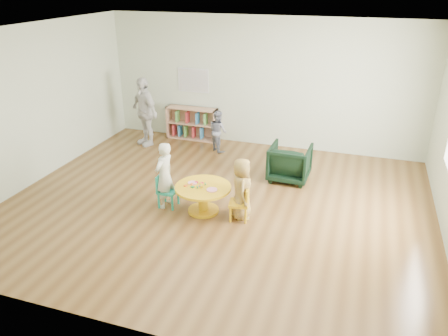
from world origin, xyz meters
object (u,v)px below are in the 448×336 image
object	(u,v)px
child_right	(242,189)
kid_chair_right	(242,202)
toddler	(218,131)
activity_table	(203,194)
bookshelf	(192,123)
kid_chair_left	(166,189)
armchair	(290,163)
adult_caretaker	(144,111)
child_left	(164,175)

from	to	relation	value
child_right	kid_chair_right	bearing A→B (deg)	-178.55
kid_chair_right	toddler	bearing A→B (deg)	16.73
activity_table	bookshelf	world-z (taller)	bookshelf
kid_chair_left	bookshelf	distance (m)	3.30
armchair	adult_caretaker	world-z (taller)	adult_caretaker
kid_chair_left	child_left	xyz separation A→B (m)	(-0.00, -0.01, 0.26)
kid_chair_right	bookshelf	bearing A→B (deg)	24.27
kid_chair_right	adult_caretaker	size ratio (longest dim) A/B	0.36
toddler	child_left	bearing A→B (deg)	128.81
kid_chair_right	child_right	distance (m)	0.21
kid_chair_left	kid_chair_right	distance (m)	1.32
child_left	kid_chair_left	bearing A→B (deg)	170.63
activity_table	bookshelf	distance (m)	3.51
kid_chair_right	toddler	distance (m)	2.98
child_right	toddler	world-z (taller)	child_right
activity_table	armchair	size ratio (longest dim) A/B	1.21
activity_table	kid_chair_left	xyz separation A→B (m)	(-0.66, -0.01, -0.01)
adult_caretaker	toddler	bearing A→B (deg)	35.16
activity_table	kid_chair_right	world-z (taller)	kid_chair_right
kid_chair_left	child_right	distance (m)	1.31
child_right	kid_chair_left	bearing A→B (deg)	73.23
kid_chair_right	adult_caretaker	xyz separation A→B (m)	(-2.99, 2.54, 0.47)
child_left	toddler	size ratio (longest dim) A/B	1.24
bookshelf	adult_caretaker	distance (m)	1.16
armchair	toddler	world-z (taller)	toddler
kid_chair_right	bookshelf	xyz separation A→B (m)	(-2.15, 3.22, 0.07)
bookshelf	armchair	distance (m)	3.00
kid_chair_right	activity_table	bearing A→B (deg)	76.84
kid_chair_left	bookshelf	size ratio (longest dim) A/B	0.47
bookshelf	child_right	size ratio (longest dim) A/B	1.20
activity_table	adult_caretaker	world-z (taller)	adult_caretaker
activity_table	toddler	size ratio (longest dim) A/B	1.01
activity_table	kid_chair_right	bearing A→B (deg)	-3.76
activity_table	bookshelf	size ratio (longest dim) A/B	0.76
child_left	activity_table	bearing A→B (deg)	103.55
kid_chair_right	child_right	bearing A→B (deg)	10.21
armchair	toddler	bearing A→B (deg)	-27.57
activity_table	toddler	xyz separation A→B (m)	(-0.65, 2.63, 0.14)
activity_table	adult_caretaker	xyz separation A→B (m)	(-2.33, 2.49, 0.45)
child_left	kid_chair_right	bearing A→B (deg)	100.65
kid_chair_right	bookshelf	world-z (taller)	bookshelf
kid_chair_right	child_left	world-z (taller)	child_left
kid_chair_right	armchair	bearing A→B (deg)	-23.94
kid_chair_right	toddler	xyz separation A→B (m)	(-1.31, 2.67, 0.15)
child_left	adult_caretaker	bearing A→B (deg)	-134.88
bookshelf	adult_caretaker	xyz separation A→B (m)	(-0.85, -0.69, 0.40)
kid_chair_left	toddler	distance (m)	2.65
activity_table	kid_chair_left	bearing A→B (deg)	-178.82
armchair	adult_caretaker	distance (m)	3.56
child_right	adult_caretaker	xyz separation A→B (m)	(-2.97, 2.48, 0.27)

